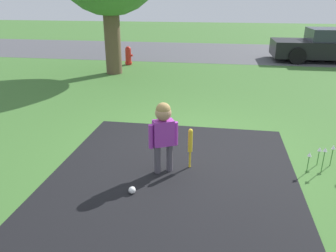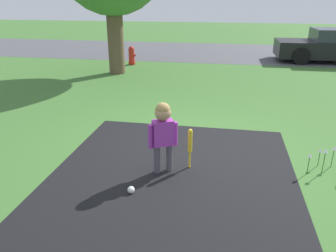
# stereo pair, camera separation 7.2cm
# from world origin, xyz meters

# --- Properties ---
(ground_plane) EXTENTS (60.00, 60.00, 0.00)m
(ground_plane) POSITION_xyz_m (0.00, 0.00, 0.00)
(ground_plane) COLOR #3D6B2D
(driveway_strip) EXTENTS (3.55, 7.00, 0.01)m
(driveway_strip) POSITION_xyz_m (-0.19, -2.50, 0.00)
(driveway_strip) COLOR black
(driveway_strip) RESTS_ON ground
(street_strip) EXTENTS (40.00, 6.00, 0.01)m
(street_strip) POSITION_xyz_m (0.00, 10.77, 0.00)
(street_strip) COLOR #4C4C51
(street_strip) RESTS_ON ground
(child) EXTENTS (0.40, 0.28, 1.07)m
(child) POSITION_xyz_m (-0.35, -0.88, 0.70)
(child) COLOR #4C4751
(child) RESTS_ON ground
(baseball_bat) EXTENTS (0.07, 0.07, 0.64)m
(baseball_bat) POSITION_xyz_m (0.02, -0.69, 0.41)
(baseball_bat) COLOR yellow
(baseball_bat) RESTS_ON ground
(sports_ball) EXTENTS (0.10, 0.10, 0.10)m
(sports_ball) POSITION_xyz_m (-0.66, -1.53, 0.05)
(sports_ball) COLOR white
(sports_ball) RESTS_ON ground
(fire_hydrant) EXTENTS (0.31, 0.28, 0.69)m
(fire_hydrant) POSITION_xyz_m (-3.13, 7.04, 0.34)
(fire_hydrant) COLOR red
(fire_hydrant) RESTS_ON ground
(parked_car) EXTENTS (4.36, 2.00, 1.28)m
(parked_car) POSITION_xyz_m (4.62, 9.08, 0.61)
(parked_car) COLOR black
(parked_car) RESTS_ON ground
(flower_bed) EXTENTS (0.68, 0.35, 0.42)m
(flower_bed) POSITION_xyz_m (2.05, -0.44, 0.30)
(flower_bed) COLOR #38702D
(flower_bed) RESTS_ON ground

